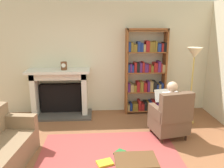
{
  "coord_description": "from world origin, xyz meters",
  "views": [
    {
      "loc": [
        -0.18,
        -3.09,
        2.2
      ],
      "look_at": [
        0.1,
        1.2,
        1.05
      ],
      "focal_mm": 36.82,
      "sensor_mm": 36.0,
      "label": 1
    }
  ],
  "objects_px": {
    "fireplace": "(60,91)",
    "armchair_reading": "(171,118)",
    "mantel_clock": "(64,66)",
    "side_table": "(136,164)",
    "floor_lamp": "(194,60)",
    "seated_reader": "(168,106)",
    "bookshelf": "(146,73)"
  },
  "relations": [
    {
      "from": "bookshelf",
      "to": "armchair_reading",
      "type": "height_order",
      "value": "bookshelf"
    },
    {
      "from": "bookshelf",
      "to": "fireplace",
      "type": "bearing_deg",
      "value": -179.07
    },
    {
      "from": "mantel_clock",
      "to": "seated_reader",
      "type": "relative_size",
      "value": 0.16
    },
    {
      "from": "side_table",
      "to": "floor_lamp",
      "type": "height_order",
      "value": "floor_lamp"
    },
    {
      "from": "fireplace",
      "to": "side_table",
      "type": "xyz_separation_m",
      "value": [
        1.4,
        -2.74,
        -0.22
      ]
    },
    {
      "from": "floor_lamp",
      "to": "side_table",
      "type": "bearing_deg",
      "value": -127.04
    },
    {
      "from": "fireplace",
      "to": "armchair_reading",
      "type": "height_order",
      "value": "fireplace"
    },
    {
      "from": "seated_reader",
      "to": "floor_lamp",
      "type": "bearing_deg",
      "value": -151.29
    },
    {
      "from": "side_table",
      "to": "floor_lamp",
      "type": "distance_m",
      "value": 2.81
    },
    {
      "from": "fireplace",
      "to": "floor_lamp",
      "type": "relative_size",
      "value": 0.89
    },
    {
      "from": "bookshelf",
      "to": "side_table",
      "type": "xyz_separation_m",
      "value": [
        -0.69,
        -2.77,
        -0.64
      ]
    },
    {
      "from": "fireplace",
      "to": "side_table",
      "type": "relative_size",
      "value": 2.68
    },
    {
      "from": "fireplace",
      "to": "floor_lamp",
      "type": "bearing_deg",
      "value": -12.5
    },
    {
      "from": "mantel_clock",
      "to": "side_table",
      "type": "bearing_deg",
      "value": -64.4
    },
    {
      "from": "fireplace",
      "to": "seated_reader",
      "type": "xyz_separation_m",
      "value": [
        2.29,
        -1.24,
        0.02
      ]
    },
    {
      "from": "floor_lamp",
      "to": "seated_reader",
      "type": "bearing_deg",
      "value": -139.63
    },
    {
      "from": "armchair_reading",
      "to": "fireplace",
      "type": "bearing_deg",
      "value": -42.02
    },
    {
      "from": "fireplace",
      "to": "mantel_clock",
      "type": "relative_size",
      "value": 8.07
    },
    {
      "from": "mantel_clock",
      "to": "floor_lamp",
      "type": "bearing_deg",
      "value": -11.13
    },
    {
      "from": "bookshelf",
      "to": "seated_reader",
      "type": "relative_size",
      "value": 1.82
    },
    {
      "from": "fireplace",
      "to": "bookshelf",
      "type": "relative_size",
      "value": 0.72
    },
    {
      "from": "seated_reader",
      "to": "mantel_clock",
      "type": "bearing_deg",
      "value": -39.55
    },
    {
      "from": "fireplace",
      "to": "seated_reader",
      "type": "height_order",
      "value": "fireplace"
    },
    {
      "from": "fireplace",
      "to": "armchair_reading",
      "type": "relative_size",
      "value": 1.55
    },
    {
      "from": "floor_lamp",
      "to": "bookshelf",
      "type": "bearing_deg",
      "value": 141.76
    },
    {
      "from": "fireplace",
      "to": "side_table",
      "type": "distance_m",
      "value": 3.08
    },
    {
      "from": "armchair_reading",
      "to": "side_table",
      "type": "height_order",
      "value": "armchair_reading"
    },
    {
      "from": "mantel_clock",
      "to": "side_table",
      "type": "relative_size",
      "value": 0.33
    },
    {
      "from": "fireplace",
      "to": "floor_lamp",
      "type": "distance_m",
      "value": 3.16
    },
    {
      "from": "fireplace",
      "to": "armchair_reading",
      "type": "distance_m",
      "value": 2.69
    },
    {
      "from": "bookshelf",
      "to": "seated_reader",
      "type": "distance_m",
      "value": 1.35
    },
    {
      "from": "fireplace",
      "to": "seated_reader",
      "type": "relative_size",
      "value": 1.32
    }
  ]
}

